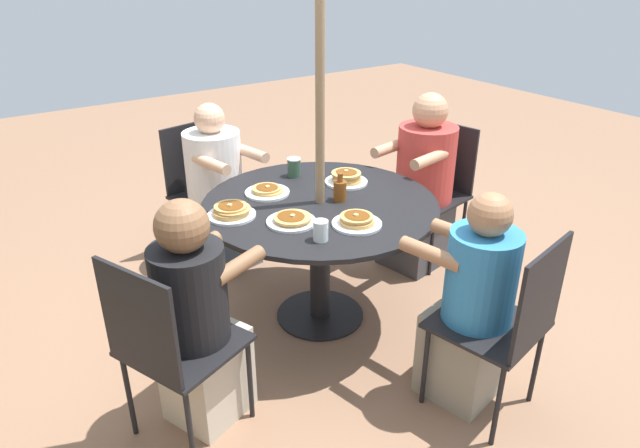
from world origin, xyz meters
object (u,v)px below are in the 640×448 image
(patio_chair_west, at_px, (202,184))
(pancake_plate_c, at_px, (292,220))
(diner_south, at_px, (421,190))
(pancake_plate_d, at_px, (357,221))
(diner_east, at_px, (471,309))
(patio_chair_east, at_px, (508,319))
(pancake_plate_b, at_px, (347,178))
(patio_chair_north, at_px, (167,342))
(pancake_plate_e, at_px, (231,212))
(pancake_plate_a, at_px, (267,191))
(diner_north, at_px, (198,323))
(diner_west, at_px, (218,195))
(syrup_bottle, at_px, (340,190))
(drinking_glass_a, at_px, (321,230))
(coffee_cup, at_px, (294,167))
(patio_table, at_px, (320,223))
(patio_chair_south, at_px, (437,183))

(patio_chair_west, distance_m, pancake_plate_c, 1.29)
(diner_south, height_order, pancake_plate_d, diner_south)
(pancake_plate_d, bearing_deg, diner_east, -160.51)
(patio_chair_east, height_order, diner_south, diner_south)
(pancake_plate_b, relative_size, pancake_plate_d, 1.00)
(patio_chair_east, distance_m, pancake_plate_b, 1.29)
(patio_chair_north, relative_size, pancake_plate_e, 3.69)
(patio_chair_east, relative_size, pancake_plate_b, 3.69)
(patio_chair_north, distance_m, pancake_plate_a, 1.15)
(diner_north, bearing_deg, patio_chair_west, 133.54)
(patio_chair_west, xyz_separation_m, diner_west, (-0.18, -0.03, -0.03))
(syrup_bottle, bearing_deg, patio_chair_west, 15.37)
(pancake_plate_e, height_order, drinking_glass_a, drinking_glass_a)
(patio_chair_east, bearing_deg, drinking_glass_a, 111.18)
(diner_north, distance_m, diner_east, 1.25)
(diner_east, bearing_deg, patio_chair_east, -90.00)
(patio_chair_north, height_order, diner_north, diner_north)
(syrup_bottle, distance_m, drinking_glass_a, 0.49)
(diner_east, xyz_separation_m, diner_south, (1.13, -0.75, 0.04))
(diner_south, xyz_separation_m, coffee_cup, (0.24, 0.86, 0.27))
(diner_east, distance_m, pancake_plate_a, 1.30)
(patio_chair_east, xyz_separation_m, pancake_plate_c, (0.99, 0.51, 0.23))
(patio_table, height_order, syrup_bottle, syrup_bottle)
(coffee_cup, distance_m, drinking_glass_a, 0.86)
(patio_chair_south, bearing_deg, diner_north, 95.12)
(patio_chair_west, relative_size, syrup_bottle, 5.87)
(patio_table, xyz_separation_m, diner_west, (0.95, 0.18, -0.12))
(patio_chair_west, xyz_separation_m, pancake_plate_c, (-1.27, 0.05, 0.23))
(pancake_plate_d, distance_m, pancake_plate_e, 0.66)
(pancake_plate_b, xyz_separation_m, drinking_glass_a, (-0.52, 0.54, 0.02))
(diner_north, bearing_deg, drinking_glass_a, 67.10)
(patio_chair_west, bearing_deg, patio_table, 90.00)
(patio_chair_south, distance_m, diner_south, 0.18)
(patio_chair_north, xyz_separation_m, diner_west, (1.38, -0.88, -0.03))
(pancake_plate_a, bearing_deg, diner_south, -94.41)
(pancake_plate_b, bearing_deg, pancake_plate_c, 116.66)
(patio_chair_east, height_order, pancake_plate_b, patio_chair_east)
(patio_chair_south, relative_size, diner_west, 0.83)
(patio_table, distance_m, diner_west, 0.98)
(diner_north, xyz_separation_m, patio_chair_east, (-0.76, -1.14, 0.01))
(patio_chair_west, bearing_deg, pancake_plate_e, 64.41)
(patio_chair_south, bearing_deg, patio_chair_west, 45.15)
(diner_south, height_order, coffee_cup, diner_south)
(patio_chair_south, bearing_deg, pancake_plate_b, 84.14)
(diner_north, xyz_separation_m, pancake_plate_d, (0.02, -0.89, 0.25))
(diner_south, bearing_deg, patio_table, 90.00)
(pancake_plate_a, bearing_deg, coffee_cup, -61.57)
(diner_west, relative_size, pancake_plate_a, 4.44)
(diner_north, bearing_deg, diner_west, 129.46)
(patio_chair_north, relative_size, pancake_plate_a, 3.69)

